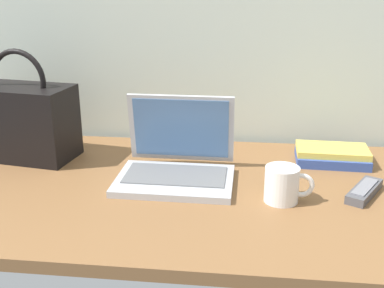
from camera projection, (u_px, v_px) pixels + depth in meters
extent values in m
cube|color=brown|center=(210.00, 193.00, 1.25)|extent=(1.60, 0.76, 0.03)
cube|color=#B2B5BA|center=(175.00, 181.00, 1.27)|extent=(0.31, 0.22, 0.02)
cube|color=slate|center=(176.00, 175.00, 1.28)|extent=(0.27, 0.14, 0.00)
cube|color=#B2B5BA|center=(181.00, 128.00, 1.35)|extent=(0.30, 0.04, 0.20)
cube|color=#4C72A5|center=(181.00, 128.00, 1.34)|extent=(0.27, 0.03, 0.17)
cylinder|color=white|center=(282.00, 184.00, 1.16)|extent=(0.08, 0.08, 0.09)
torus|color=white|center=(302.00, 185.00, 1.15)|extent=(0.06, 0.01, 0.06)
cube|color=#4C4C51|center=(364.00, 190.00, 1.20)|extent=(0.12, 0.16, 0.02)
cube|color=slate|center=(365.00, 186.00, 1.20)|extent=(0.09, 0.12, 0.00)
cube|color=black|center=(23.00, 122.00, 1.43)|extent=(0.32, 0.20, 0.22)
torus|color=black|center=(18.00, 80.00, 1.38)|extent=(0.18, 0.04, 0.18)
cube|color=#334C99|center=(331.00, 158.00, 1.41)|extent=(0.21, 0.15, 0.03)
cube|color=#D8BF4C|center=(332.00, 150.00, 1.41)|extent=(0.21, 0.13, 0.02)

